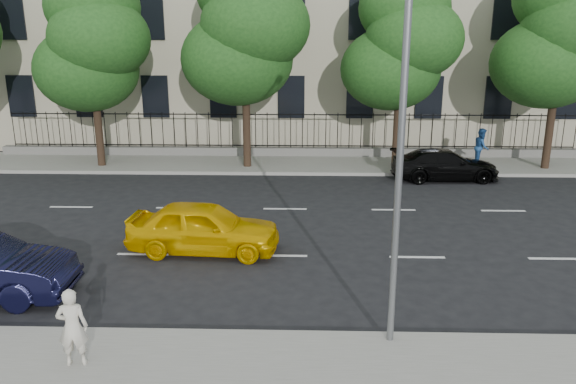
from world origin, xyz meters
The scene contains 13 objects.
ground centered at (0.00, 0.00, 0.00)m, with size 120.00×120.00×0.00m, color black.
far_sidewalk centered at (0.00, 14.00, 0.07)m, with size 60.00×4.00×0.15m, color gray.
lane_markings centered at (0.00, 4.75, 0.01)m, with size 49.60×4.62×0.01m, color silver, non-canonical shape.
iron_fence centered at (0.00, 15.70, 0.65)m, with size 30.00×0.50×2.20m.
street_light centered at (2.50, -1.77, 5.15)m, with size 0.25×3.32×8.05m.
tree_b centered at (-8.96, 13.36, 5.84)m, with size 5.53×5.12×8.97m.
tree_c centered at (-1.96, 13.36, 6.41)m, with size 5.89×5.50×9.80m.
tree_d centered at (5.04, 13.36, 5.84)m, with size 5.34×4.94×8.84m.
tree_e centered at (12.04, 13.36, 6.20)m, with size 5.71×5.31×9.46m.
yellow_taxi centered at (-2.26, 2.78, 0.76)m, with size 1.80×4.47×1.52m, color #E7AD00.
black_sedan centered at (6.90, 11.47, 0.68)m, with size 1.89×4.65×1.35m, color black.
woman_near centered at (-3.68, -3.37, 0.94)m, with size 0.57×0.38×1.58m, color beige.
pedestrian_far centered at (9.13, 13.71, 1.03)m, with size 0.86×0.67×1.77m, color navy.
Camera 1 is at (0.67, -12.75, 6.33)m, focal length 35.00 mm.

